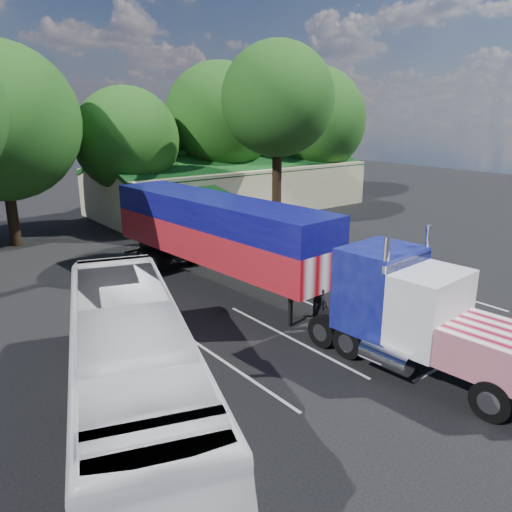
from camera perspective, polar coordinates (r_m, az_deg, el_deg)
ground at (r=24.62m, az=-5.36°, el=-4.59°), size 120.00×120.00×0.00m
event_hall at (r=45.92m, az=-3.09°, el=8.10°), size 24.20×14.12×5.55m
tree_row_d at (r=40.44m, az=-14.58°, el=12.73°), size 8.00×8.00×10.60m
tree_row_e at (r=45.20m, az=-4.14°, el=15.43°), size 9.60×9.60×12.90m
tree_row_f at (r=50.60m, az=6.43°, el=15.13°), size 10.40×10.40×13.00m
tree_near_right at (r=36.71m, az=2.50°, el=17.41°), size 8.00×8.00×13.50m
semi_truck at (r=22.96m, az=-0.01°, el=1.12°), size 4.69×23.23×4.84m
woman at (r=20.87m, az=7.38°, el=-5.90°), size 0.65×0.78×1.82m
bicycle at (r=29.39m, az=-7.69°, el=-0.29°), size 1.30×1.69×0.85m
tour_bus at (r=14.67m, az=-14.01°, el=-12.46°), size 7.09×13.27×3.62m
silver_sedan at (r=39.41m, az=1.00°, el=4.41°), size 3.85×1.49×1.25m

